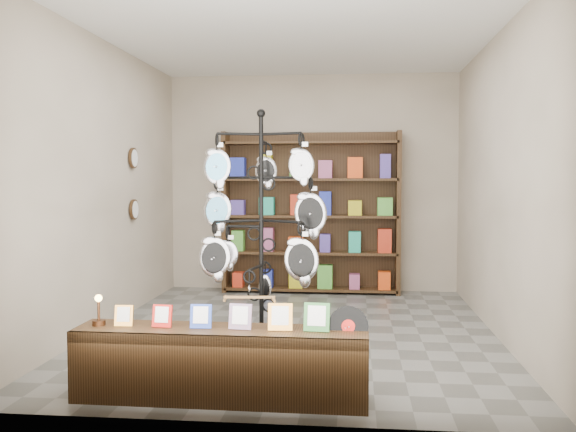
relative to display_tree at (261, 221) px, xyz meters
name	(u,v)px	position (x,y,z in m)	size (l,w,h in m)	color
ground	(295,331)	(0.14, 1.38, -1.22)	(5.00, 5.00, 0.00)	slate
room_envelope	(295,150)	(0.14, 1.38, 0.63)	(5.00, 5.00, 5.00)	#C0B09A
display_tree	(261,221)	(0.00, 0.00, 0.00)	(1.08, 0.89, 2.11)	black
front_shelf	(221,364)	(-0.18, -0.70, -0.96)	(2.07, 0.44, 0.73)	black
back_shelving	(311,218)	(0.14, 3.68, -0.19)	(2.42, 0.36, 2.20)	black
wall_clocks	(134,184)	(-1.83, 2.18, 0.28)	(0.03, 0.24, 0.84)	black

